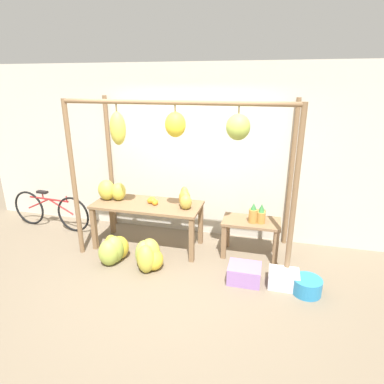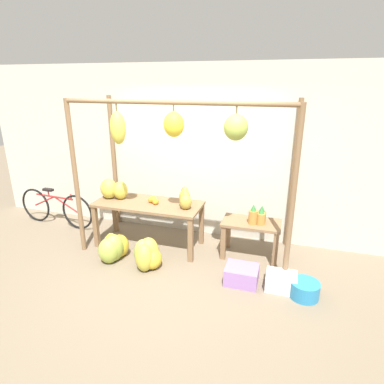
% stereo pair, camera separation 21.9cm
% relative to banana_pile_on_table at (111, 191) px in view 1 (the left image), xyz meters
% --- Properties ---
extents(ground_plane, '(20.00, 20.00, 0.00)m').
position_rel_banana_pile_on_table_xyz_m(ground_plane, '(1.20, -0.86, -0.88)').
color(ground_plane, '#756651').
extents(shop_wall_back, '(8.00, 0.08, 2.80)m').
position_rel_banana_pile_on_table_xyz_m(shop_wall_back, '(1.20, 0.72, 0.52)').
color(shop_wall_back, beige).
rests_on(shop_wall_back, ground_plane).
extents(stall_awning, '(3.12, 1.25, 2.30)m').
position_rel_banana_pile_on_table_xyz_m(stall_awning, '(1.25, -0.25, 0.81)').
color(stall_awning, brown).
rests_on(stall_awning, ground_plane).
extents(display_table_main, '(1.67, 0.69, 0.73)m').
position_rel_banana_pile_on_table_xyz_m(display_table_main, '(0.61, -0.02, -0.26)').
color(display_table_main, brown).
rests_on(display_table_main, ground_plane).
extents(display_table_side, '(0.85, 0.48, 0.57)m').
position_rel_banana_pile_on_table_xyz_m(display_table_side, '(2.20, 0.09, -0.44)').
color(display_table_side, brown).
rests_on(display_table_side, ground_plane).
extents(banana_pile_on_table, '(0.50, 0.33, 0.33)m').
position_rel_banana_pile_on_table_xyz_m(banana_pile_on_table, '(0.00, 0.00, 0.00)').
color(banana_pile_on_table, gold).
rests_on(banana_pile_on_table, display_table_main).
extents(orange_pile, '(0.19, 0.22, 0.10)m').
position_rel_banana_pile_on_table_xyz_m(orange_pile, '(0.69, 0.00, -0.11)').
color(orange_pile, orange).
rests_on(orange_pile, display_table_main).
extents(pineapple_cluster, '(0.24, 0.23, 0.30)m').
position_rel_banana_pile_on_table_xyz_m(pineapple_cluster, '(2.29, 0.06, -0.20)').
color(pineapple_cluster, '#B27F38').
rests_on(pineapple_cluster, display_table_side).
extents(banana_pile_ground_left, '(0.44, 0.58, 0.42)m').
position_rel_banana_pile_on_table_xyz_m(banana_pile_ground_left, '(0.29, -0.60, -0.68)').
color(banana_pile_ground_left, '#9EB247').
rests_on(banana_pile_ground_left, ground_plane).
extents(banana_pile_ground_right, '(0.46, 0.51, 0.43)m').
position_rel_banana_pile_on_table_xyz_m(banana_pile_ground_right, '(0.85, -0.65, -0.69)').
color(banana_pile_ground_right, gold).
rests_on(banana_pile_ground_right, ground_plane).
extents(fruit_crate_white, '(0.42, 0.34, 0.23)m').
position_rel_banana_pile_on_table_xyz_m(fruit_crate_white, '(2.19, -0.62, -0.77)').
color(fruit_crate_white, '#9970B7').
rests_on(fruit_crate_white, ground_plane).
extents(blue_bucket, '(0.36, 0.36, 0.21)m').
position_rel_banana_pile_on_table_xyz_m(blue_bucket, '(2.97, -0.69, -0.78)').
color(blue_bucket, teal).
rests_on(blue_bucket, ground_plane).
extents(parked_bicycle, '(1.60, 0.15, 0.69)m').
position_rel_banana_pile_on_table_xyz_m(parked_bicycle, '(-1.34, 0.19, -0.55)').
color(parked_bicycle, black).
rests_on(parked_bicycle, ground_plane).
extents(papaya_pile, '(0.26, 0.35, 0.30)m').
position_rel_banana_pile_on_table_xyz_m(papaya_pile, '(1.22, -0.02, -0.02)').
color(papaya_pile, '#B2993D').
rests_on(papaya_pile, display_table_main).
extents(fruit_crate_purple, '(0.38, 0.31, 0.21)m').
position_rel_banana_pile_on_table_xyz_m(fruit_crate_purple, '(2.69, -0.60, -0.78)').
color(fruit_crate_purple, silver).
rests_on(fruit_crate_purple, ground_plane).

